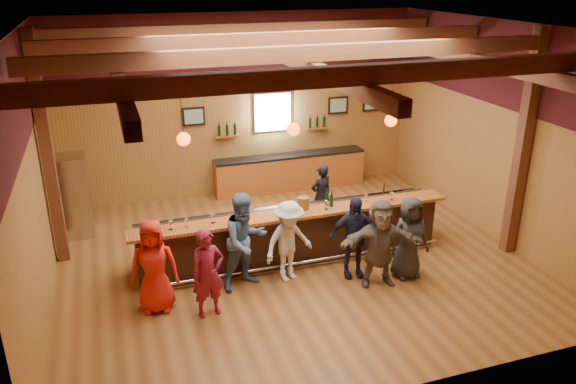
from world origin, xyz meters
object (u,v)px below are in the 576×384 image
customer_denim (245,241)px  customer_brown (380,243)px  customer_redvest (208,273)px  ice_bucket (303,203)px  back_bar_cabinet (290,172)px  customer_navy (353,237)px  customer_white (289,241)px  customer_dark (409,238)px  bartender (321,196)px  customer_orange (154,266)px  bar_counter (291,233)px  bottle_a (331,201)px  stainless_fridge (73,196)px

customer_denim → customer_brown: bearing=-34.2°
customer_redvest → ice_bucket: 2.53m
back_bar_cabinet → customer_navy: (-0.33, -4.64, 0.32)m
customer_denim → customer_white: (0.81, -0.02, -0.13)m
customer_denim → customer_dark: customer_denim is taller
customer_navy → ice_bucket: 1.18m
customer_brown → bartender: customer_brown is taller
customer_orange → bar_counter: bearing=30.5°
ice_bucket → bottle_a: (0.56, -0.07, 0.00)m
back_bar_cabinet → customer_redvest: bearing=-121.8°
customer_denim → customer_white: bearing=-19.1°
customer_dark → bartender: 2.67m
customer_brown → ice_bucket: 1.69m
customer_denim → customer_white: size_ratio=1.16×
customer_orange → ice_bucket: (2.96, 0.86, 0.41)m
customer_denim → customer_dark: bearing=-29.1°
customer_white → customer_brown: bearing=-42.8°
bartender → ice_bucket: bearing=40.6°
bartender → customer_brown: bearing=76.4°
back_bar_cabinet → customer_brown: (-0.00, -5.07, 0.36)m
stainless_fridge → bartender: 5.37m
customer_orange → bottle_a: 3.62m
customer_white → stainless_fridge: bearing=120.6°
customer_brown → bottle_a: customer_brown is taller
customer_white → ice_bucket: (0.51, 0.62, 0.45)m
bartender → customer_denim: bearing=25.7°
back_bar_cabinet → customer_dark: (0.64, -4.98, 0.32)m
stainless_fridge → bartender: size_ratio=1.22×
customer_denim → customer_white: 0.82m
back_bar_cabinet → bartender: size_ratio=2.72×
customer_orange → ice_bucket: bearing=25.7°
bartender → customer_navy: bearing=68.5°
customer_orange → customer_redvest: bearing=-18.1°
bar_counter → back_bar_cabinet: bar_counter is taller
bar_counter → customer_navy: bearing=-51.2°
customer_dark → ice_bucket: (-1.65, 1.21, 0.44)m
ice_bucket → bar_counter: bearing=131.5°
customer_redvest → bar_counter: bearing=26.7°
back_bar_cabinet → bottle_a: bearing=-96.7°
customer_white → bartender: 2.44m
bar_counter → bottle_a: (0.73, -0.27, 0.71)m
customer_navy → customer_dark: customer_navy is taller
customer_orange → customer_redvest: size_ratio=1.07×
customer_dark → bartender: (-0.73, 2.57, -0.06)m
bar_counter → bottle_a: 1.06m
ice_bucket → customer_orange: bearing=-163.8°
back_bar_cabinet → stainless_fridge: bearing=-168.1°
customer_orange → customer_brown: 3.98m
bar_counter → stainless_fridge: (-4.12, 2.45, 0.38)m
bottle_a → stainless_fridge: bearing=150.7°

